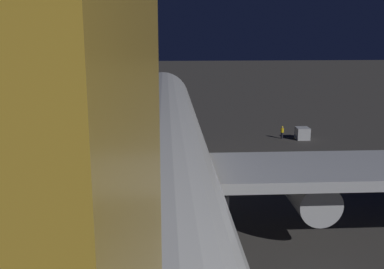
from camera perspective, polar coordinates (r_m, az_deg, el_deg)
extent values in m
plane|color=#383533|center=(38.31, -3.62, -8.76)|extent=(320.00, 320.00, 0.00)
cylinder|color=silver|center=(29.05, -3.85, -3.24)|extent=(6.04, 52.03, 6.04)
sphere|color=silver|center=(54.49, -3.65, 4.58)|extent=(5.92, 5.92, 5.92)
cube|color=gold|center=(29.18, -3.83, -4.10)|extent=(6.11, 49.95, 0.50)
cube|color=black|center=(52.54, -3.68, 5.42)|extent=(3.32, 1.40, 0.90)
cube|color=#B7BABF|center=(30.06, -3.80, -4.78)|extent=(56.10, 6.81, 0.70)
cube|color=gold|center=(2.85, -10.01, 10.58)|extent=(0.50, 4.80, 10.26)
cylinder|color=#B7BABF|center=(33.14, 14.27, -6.95)|extent=(2.85, 5.68, 2.85)
cylinder|color=black|center=(35.70, 12.91, -5.39)|extent=(2.42, 0.15, 2.42)
cylinder|color=#B7BABF|center=(33.34, -21.65, -7.38)|extent=(2.85, 5.68, 2.85)
cylinder|color=black|center=(35.88, -20.26, -5.80)|extent=(2.42, 0.15, 2.42)
cylinder|color=#B7BABF|center=(51.75, -3.61, -0.03)|extent=(0.28, 0.28, 2.50)
cylinder|color=black|center=(52.21, -3.58, -2.00)|extent=(0.45, 1.20, 1.20)
cylinder|color=#B7BABF|center=(30.30, 4.35, -9.92)|extent=(0.28, 0.28, 2.50)
cylinder|color=black|center=(31.65, 4.13, -12.54)|extent=(0.45, 1.20, 1.20)
cylinder|color=black|center=(30.50, 4.45, -13.60)|extent=(0.45, 1.20, 1.20)
cylinder|color=#B7BABF|center=(30.39, -11.81, -10.11)|extent=(0.28, 0.28, 2.50)
cylinder|color=black|center=(31.74, -11.48, -12.71)|extent=(0.45, 1.20, 1.20)
cylinder|color=black|center=(30.59, -11.82, -13.77)|extent=(0.45, 1.20, 1.20)
cube|color=#9E9E99|center=(49.10, -18.09, 2.98)|extent=(16.19, 2.60, 2.50)
cube|color=#9E9E99|center=(47.68, -8.63, 3.20)|extent=(3.20, 3.40, 3.00)
cube|color=black|center=(47.57, -6.94, 3.23)|extent=(0.70, 3.20, 2.70)
cylinder|color=#B7BABF|center=(48.56, -9.65, -1.11)|extent=(0.56, 0.56, 4.87)
cylinder|color=black|center=(49.06, -8.86, -3.52)|extent=(0.25, 0.60, 0.60)
cylinder|color=black|center=(49.20, -10.25, -3.53)|extent=(0.25, 0.60, 0.60)
cube|color=#B7BABF|center=(61.30, 13.56, 0.14)|extent=(1.65, 1.72, 1.56)
cylinder|color=black|center=(61.20, 11.12, -0.12)|extent=(0.28, 0.28, 0.82)
cylinder|color=yellow|center=(61.05, 11.14, 0.51)|extent=(0.40, 0.40, 0.58)
sphere|color=tan|center=(60.96, 11.16, 0.89)|extent=(0.24, 0.24, 0.24)
sphere|color=yellow|center=(60.95, 11.16, 0.94)|extent=(0.23, 0.23, 0.23)
cone|color=orange|center=(57.64, -1.37, -0.84)|extent=(0.36, 0.36, 0.55)
cone|color=orange|center=(57.67, -5.75, -0.90)|extent=(0.36, 0.36, 0.55)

